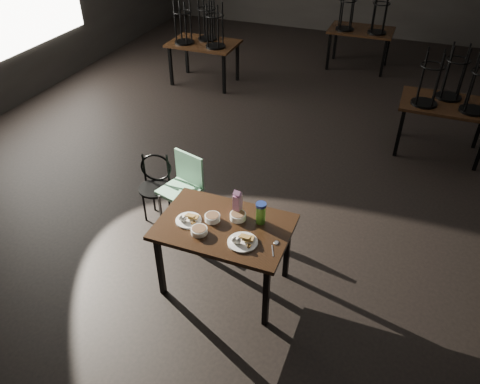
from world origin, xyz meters
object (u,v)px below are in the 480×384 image
at_px(water_bottle, 261,213).
at_px(bentwood_chair, 156,182).
at_px(main_table, 224,232).
at_px(juice_carton, 238,204).
at_px(school_chair, 183,184).

xyz_separation_m(water_bottle, bentwood_chair, (-1.45, 0.58, -0.40)).
height_order(main_table, juice_carton, juice_carton).
bearing_deg(juice_carton, water_bottle, -7.24).
xyz_separation_m(bentwood_chair, school_chair, (0.35, 0.02, 0.05)).
bearing_deg(main_table, bentwood_chair, 147.35).
height_order(water_bottle, school_chair, water_bottle).
xyz_separation_m(juice_carton, school_chair, (-0.86, 0.57, -0.37)).
relative_size(main_table, juice_carton, 4.44).
bearing_deg(school_chair, main_table, -26.78).
relative_size(main_table, school_chair, 1.42).
height_order(juice_carton, bentwood_chair, juice_carton).
bearing_deg(water_bottle, bentwood_chair, 158.20).
bearing_deg(water_bottle, juice_carton, 172.76).
relative_size(water_bottle, school_chair, 0.25).
xyz_separation_m(juice_carton, bentwood_chair, (-1.21, 0.55, -0.42)).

